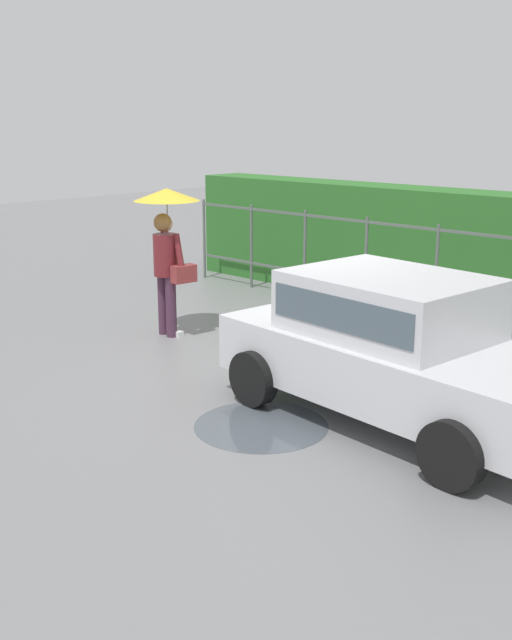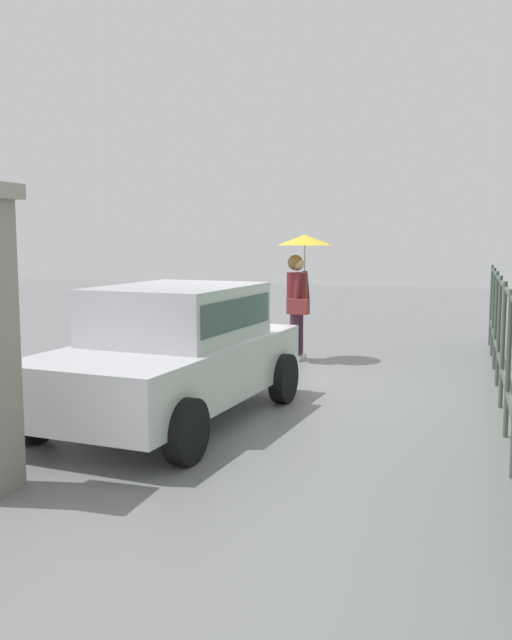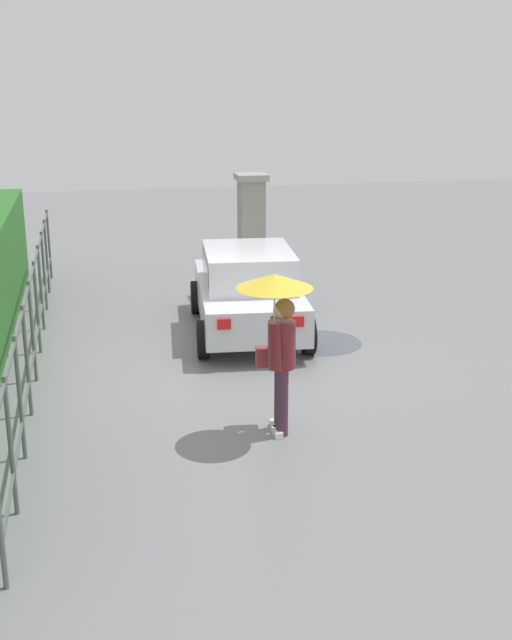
# 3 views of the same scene
# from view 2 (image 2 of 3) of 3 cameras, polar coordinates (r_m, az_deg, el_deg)

# --- Properties ---
(ground_plane) EXTENTS (40.00, 40.00, 0.00)m
(ground_plane) POSITION_cam_2_polar(r_m,az_deg,el_deg) (9.03, 0.73, -5.99)
(ground_plane) COLOR slate
(car) EXTENTS (3.86, 2.13, 1.48)m
(car) POSITION_cam_2_polar(r_m,az_deg,el_deg) (7.62, -6.74, -2.27)
(car) COLOR silver
(car) RESTS_ON ground
(pedestrian) EXTENTS (0.91, 0.91, 2.05)m
(pedestrian) POSITION_cam_2_polar(r_m,az_deg,el_deg) (11.24, 3.72, 4.02)
(pedestrian) COLOR #47283D
(pedestrian) RESTS_ON ground
(fence_section) EXTENTS (11.36, 0.05, 1.50)m
(fence_section) POSITION_cam_2_polar(r_m,az_deg,el_deg) (7.95, 19.93, -2.10)
(fence_section) COLOR #59605B
(fence_section) RESTS_ON ground
(puddle_near) EXTENTS (1.35, 1.35, 0.00)m
(puddle_near) POSITION_cam_2_polar(r_m,az_deg,el_deg) (8.96, -10.93, -6.21)
(puddle_near) COLOR #4C545B
(puddle_near) RESTS_ON ground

